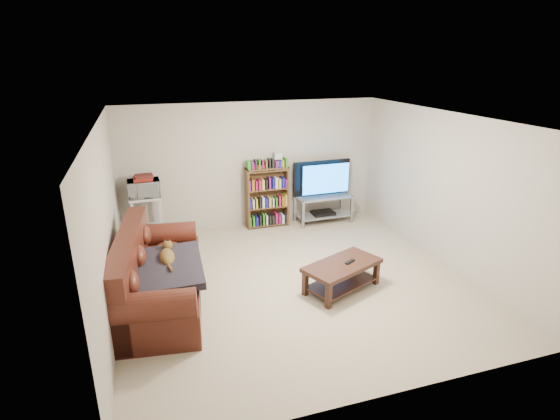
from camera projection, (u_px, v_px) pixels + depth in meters
name	position (u px, v px, depth m)	size (l,w,h in m)	color
floor	(294.00, 280.00, 6.56)	(5.00, 5.00, 0.00)	#C9B595
ceiling	(296.00, 119.00, 5.76)	(5.00, 5.00, 0.00)	white
wall_back	(252.00, 165.00, 8.40)	(5.00, 5.00, 0.00)	beige
wall_front	(388.00, 291.00, 3.91)	(5.00, 5.00, 0.00)	beige
wall_left	(107.00, 224.00, 5.45)	(5.00, 5.00, 0.00)	beige
wall_right	(445.00, 190.00, 6.87)	(5.00, 5.00, 0.00)	beige
sofa	(154.00, 280.00, 5.86)	(1.30, 2.46, 1.00)	#4D1E13
blanket	(166.00, 268.00, 5.67)	(0.91, 1.18, 0.10)	#252129
cat	(167.00, 257.00, 5.85)	(0.26, 0.64, 0.19)	brown
coffee_table	(342.00, 271.00, 6.22)	(1.27, 0.97, 0.41)	#361C13
remote	(350.00, 262.00, 6.20)	(0.19, 0.05, 0.02)	black
tv_stand	(323.00, 204.00, 8.76)	(1.12, 0.53, 0.56)	#999EA3
television	(324.00, 179.00, 8.58)	(1.20, 0.16, 0.69)	black
dvd_player	(323.00, 213.00, 8.82)	(0.44, 0.31, 0.06)	black
bookshelf	(267.00, 196.00, 8.46)	(0.83, 0.26, 1.19)	#52361C
shelf_clutter	(272.00, 161.00, 8.27)	(0.61, 0.18, 0.28)	silver
microwave_stand	(147.00, 213.00, 7.71)	(0.56, 0.42, 0.87)	silver
microwave	(144.00, 188.00, 7.56)	(0.54, 0.36, 0.30)	silver
game_boxes	(143.00, 179.00, 7.50)	(0.32, 0.28, 0.05)	maroon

